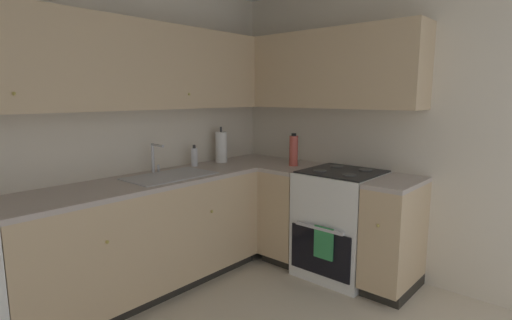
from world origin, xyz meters
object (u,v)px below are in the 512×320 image
at_px(paper_towel_roll, 221,147).
at_px(oven_range, 341,222).
at_px(soap_bottle, 194,157).
at_px(oil_bottle, 294,150).

bearing_deg(paper_towel_roll, oven_range, -74.18).
distance_m(soap_bottle, oil_bottle, 0.91).
bearing_deg(oil_bottle, soap_bottle, 133.34).
xyz_separation_m(paper_towel_roll, oil_bottle, (0.30, -0.64, -0.01)).
bearing_deg(oven_range, oil_bottle, 92.12).
height_order(paper_towel_roll, oil_bottle, paper_towel_roll).
bearing_deg(paper_towel_roll, oil_bottle, -64.57).
height_order(soap_bottle, oil_bottle, oil_bottle).
distance_m(paper_towel_roll, oil_bottle, 0.71).
xyz_separation_m(oven_range, paper_towel_roll, (-0.32, 1.13, 0.59)).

